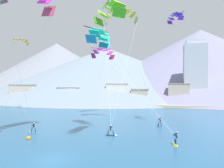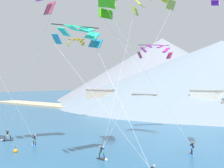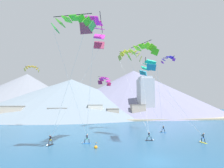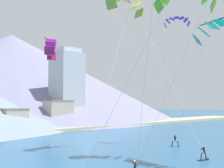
% 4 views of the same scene
% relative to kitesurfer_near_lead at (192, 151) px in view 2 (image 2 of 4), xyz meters
% --- Properties ---
extents(kitesurfer_near_lead, '(1.24, 1.70, 1.70)m').
position_rel_kitesurfer_near_lead_xyz_m(kitesurfer_near_lead, '(0.00, 0.00, 0.00)').
color(kitesurfer_near_lead, '#337FDB').
rests_on(kitesurfer_near_lead, ground).
extents(kitesurfer_near_trail, '(1.77, 0.61, 1.66)m').
position_rel_kitesurfer_near_lead_xyz_m(kitesurfer_near_trail, '(-6.43, -8.73, -0.03)').
color(kitesurfer_near_trail, black).
rests_on(kitesurfer_near_trail, ground).
extents(kitesurfer_far_left, '(1.78, 0.92, 1.67)m').
position_rel_kitesurfer_near_lead_xyz_m(kitesurfer_far_left, '(-18.68, -9.33, -0.04)').
color(kitesurfer_far_left, '#337FDB').
rests_on(kitesurfer_far_left, ground).
extents(kitesurfer_far_right, '(1.23, 1.70, 1.74)m').
position_rel_kitesurfer_near_lead_xyz_m(kitesurfer_far_right, '(-24.78, -9.97, 0.02)').
color(kitesurfer_far_right, black).
rests_on(kitesurfer_far_right, ground).
extents(parafoil_kite_near_lead, '(10.11, 9.86, 18.35)m').
position_rel_kitesurfer_near_lead_xyz_m(parafoil_kite_near_lead, '(-7.09, -6.93, 17.87)').
color(parafoil_kite_near_lead, '#3B9C13').
extents(parafoil_kite_near_trail, '(6.57, 12.61, 19.99)m').
position_rel_kitesurfer_near_lead_xyz_m(parafoil_kite_near_trail, '(-7.32, 2.51, 19.55)').
color(parafoil_kite_near_trail, olive).
extents(parafoil_kite_mid_center, '(11.05, 6.35, 13.52)m').
position_rel_kitesurfer_near_lead_xyz_m(parafoil_kite_mid_center, '(-7.47, -11.40, 13.39)').
color(parafoil_kite_mid_center, teal).
extents(parafoil_kite_distant_high_outer, '(4.36, 2.89, 1.79)m').
position_rel_kitesurfer_near_lead_xyz_m(parafoil_kite_distant_high_outer, '(-35.26, 13.27, 17.31)').
color(parafoil_kite_distant_high_outer, olive).
extents(parafoil_kite_distant_mid_solo, '(4.68, 5.84, 2.50)m').
position_rel_kitesurfer_near_lead_xyz_m(parafoil_kite_distant_mid_solo, '(-13.12, 11.96, 13.86)').
color(parafoil_kite_distant_mid_solo, '#911E4D').
extents(race_marker_buoy, '(0.56, 0.56, 1.02)m').
position_rel_kitesurfer_near_lead_xyz_m(race_marker_buoy, '(-17.07, -13.14, -0.33)').
color(race_marker_buoy, orange).
rests_on(race_marker_buoy, ground).
extents(shoreline_strip, '(180.00, 10.00, 0.70)m').
position_rel_kitesurfer_near_lead_xyz_m(shoreline_strip, '(-9.99, 33.27, -0.14)').
color(shoreline_strip, tan).
rests_on(shoreline_strip, ground).
extents(shore_building_promenade_mid, '(7.96, 7.10, 5.40)m').
position_rel_kitesurfer_near_lead_xyz_m(shore_building_promenade_mid, '(-30.76, 36.95, 2.22)').
color(shore_building_promenade_mid, '#B7AD9E').
rests_on(shore_building_promenade_mid, ground).
extents(shore_building_quay_east, '(8.11, 4.92, 6.27)m').
position_rel_kitesurfer_near_lead_xyz_m(shore_building_quay_east, '(-48.73, 35.78, 2.65)').
color(shore_building_quay_east, beige).
rests_on(shore_building_quay_east, ground).
extents(shore_building_old_town, '(6.74, 4.59, 6.73)m').
position_rel_kitesurfer_near_lead_xyz_m(shore_building_old_town, '(-14.88, 36.98, 2.89)').
color(shore_building_old_town, silver).
rests_on(shore_building_old_town, ground).
extents(mountain_peak_central_summit, '(125.93, 125.93, 24.28)m').
position_rel_kitesurfer_near_lead_xyz_m(mountain_peak_central_summit, '(-29.52, 83.15, 11.65)').
color(mountain_peak_central_summit, gray).
rests_on(mountain_peak_central_summit, ground).
extents(mountain_peak_east_shoulder, '(99.23, 99.23, 29.13)m').
position_rel_kitesurfer_near_lead_xyz_m(mountain_peak_east_shoulder, '(-62.54, 93.37, 14.08)').
color(mountain_peak_east_shoulder, gray).
rests_on(mountain_peak_east_shoulder, ground).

